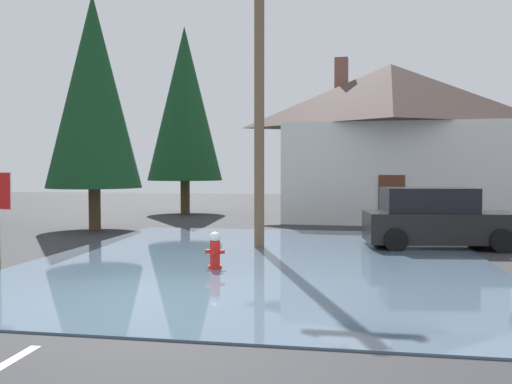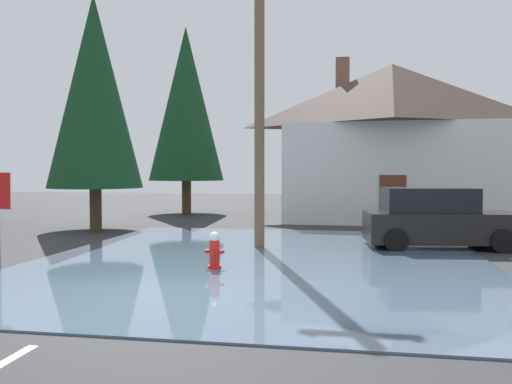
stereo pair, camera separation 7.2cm
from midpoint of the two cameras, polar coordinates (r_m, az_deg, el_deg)
ground_plane at (r=10.05m, az=-11.28°, el=-10.79°), size 80.00×80.00×0.10m
flood_puddle at (r=13.69m, az=0.47°, el=-6.93°), size 10.78×13.09×0.04m
lane_stop_bar at (r=7.90m, az=-9.75°, el=-14.05°), size 4.06×0.40×0.01m
fire_hydrant at (r=12.38m, az=-4.40°, el=-6.07°), size 0.43×0.36×0.85m
utility_pole at (r=15.77m, az=0.20°, el=12.54°), size 1.60×0.28×9.67m
house at (r=24.88m, az=13.49°, el=5.25°), size 9.60×6.31×7.29m
parked_car at (r=16.53m, az=17.86°, el=-2.69°), size 4.31×2.39×1.70m
pine_tree_tall_left at (r=21.36m, az=-16.43°, el=9.86°), size 3.43×3.43×8.58m
pine_tree_short_left at (r=28.14m, az=-7.39°, el=8.93°), size 3.71×3.71×9.28m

